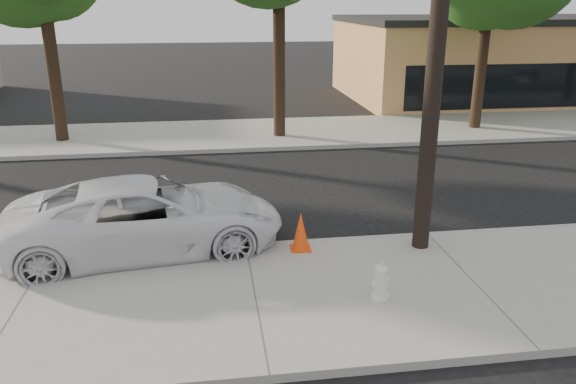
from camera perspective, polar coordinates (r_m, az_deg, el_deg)
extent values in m
plane|color=black|center=(13.88, -4.91, -2.34)|extent=(120.00, 120.00, 0.00)
cube|color=gray|center=(9.96, -3.35, -10.86)|extent=(90.00, 4.40, 0.15)
cube|color=gray|center=(22.00, -6.30, 5.83)|extent=(90.00, 5.00, 0.15)
cube|color=#9E9B93|center=(11.92, -4.28, -5.63)|extent=(90.00, 0.12, 0.16)
cube|color=tan|center=(33.52, 22.19, 12.41)|extent=(18.00, 10.00, 4.00)
cylinder|color=black|center=(11.09, 15.06, 16.41)|extent=(0.34, 0.34, 9.00)
cylinder|color=black|center=(21.96, -22.59, 10.34)|extent=(0.44, 0.44, 4.25)
cylinder|color=black|center=(21.04, -0.90, 12.12)|extent=(0.44, 0.44, 4.75)
cylinder|color=black|center=(23.73, 18.95, 11.48)|extent=(0.44, 0.44, 4.40)
imported|color=white|center=(11.98, -14.11, -2.40)|extent=(5.88, 3.28, 1.56)
cylinder|color=silver|center=(9.95, 9.31, -10.46)|extent=(0.31, 0.31, 0.06)
cylinder|color=silver|center=(9.83, 9.38, -9.25)|extent=(0.23, 0.23, 0.54)
ellipsoid|color=silver|center=(9.70, 9.48, -7.75)|extent=(0.25, 0.25, 0.18)
cylinder|color=silver|center=(9.81, 9.40, -8.97)|extent=(0.35, 0.21, 0.11)
cylinder|color=silver|center=(9.81, 9.40, -8.97)|extent=(0.19, 0.21, 0.14)
cube|color=#FA440D|center=(11.64, 1.29, -5.75)|extent=(0.43, 0.43, 0.02)
cone|color=#FA440D|center=(11.48, 1.30, -3.99)|extent=(0.38, 0.38, 0.80)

